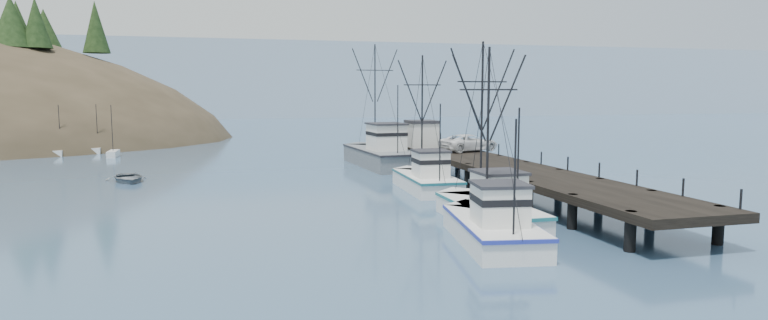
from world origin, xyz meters
TOP-DOWN VIEW (x-y plane):
  - ground at (0.00, 0.00)m, footprint 400.00×400.00m
  - pier at (14.00, 16.00)m, footprint 6.00×44.00m
  - distant_ridge at (10.00, 170.00)m, footprint 360.00×40.00m
  - distant_ridge_far at (-40.00, 185.00)m, footprint 180.00×25.00m
  - moored_sailboats at (-32.78, 57.39)m, footprint 23.65×19.54m
  - trawler_near at (7.43, 3.73)m, footprint 3.65×10.78m
  - trawler_mid at (5.73, -0.46)m, footprint 4.81×10.42m
  - trawler_far at (7.85, 16.23)m, footprint 3.83×10.65m
  - work_vessel at (8.32, 32.41)m, footprint 5.54×15.73m
  - pier_shed at (12.50, 30.96)m, footprint 3.00×3.20m
  - pickup_truck at (15.50, 25.49)m, footprint 6.46×4.24m
  - motorboat at (-15.62, 26.97)m, footprint 4.60×5.57m

SIDE VIEW (x-z plane):
  - ground at x=0.00m, z-range 0.00..0.00m
  - distant_ridge at x=10.00m, z-range -13.00..13.00m
  - distant_ridge_far at x=-40.00m, z-range -9.00..9.00m
  - motorboat at x=-15.62m, z-range -0.50..0.50m
  - moored_sailboats at x=-32.78m, z-range -2.84..3.51m
  - trawler_mid at x=5.73m, z-range -4.37..6.01m
  - trawler_near at x=7.43m, z-range -4.70..6.33m
  - trawler_far at x=7.85m, z-range -4.67..6.31m
  - work_vessel at x=8.32m, z-range -5.33..7.78m
  - pier at x=14.00m, z-range 0.69..2.69m
  - pickup_truck at x=15.50m, z-range 2.00..3.65m
  - pier_shed at x=12.50m, z-range 2.02..4.82m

